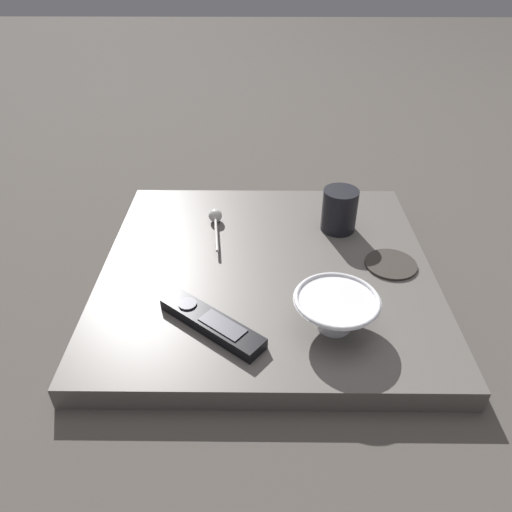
# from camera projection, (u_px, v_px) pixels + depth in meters

# --- Properties ---
(ground_plane) EXTENTS (6.00, 6.00, 0.00)m
(ground_plane) POSITION_uv_depth(u_px,v_px,m) (266.00, 281.00, 0.95)
(ground_plane) COLOR #47423D
(table) EXTENTS (0.61, 0.63, 0.04)m
(table) POSITION_uv_depth(u_px,v_px,m) (267.00, 273.00, 0.94)
(table) COLOR #5B5651
(table) RESTS_ON ground
(cereal_bowl) EXTENTS (0.14, 0.14, 0.06)m
(cereal_bowl) POSITION_uv_depth(u_px,v_px,m) (336.00, 310.00, 0.77)
(cereal_bowl) COLOR silver
(cereal_bowl) RESTS_ON table
(coffee_mug) EXTENTS (0.07, 0.07, 0.09)m
(coffee_mug) POSITION_uv_depth(u_px,v_px,m) (339.00, 210.00, 1.01)
(coffee_mug) COLOR black
(coffee_mug) RESTS_ON table
(teaspoon) EXTENTS (0.15, 0.03, 0.03)m
(teaspoon) POSITION_uv_depth(u_px,v_px,m) (215.00, 218.00, 1.04)
(teaspoon) COLOR silver
(teaspoon) RESTS_ON table
(tv_remote_near) EXTENTS (0.16, 0.18, 0.02)m
(tv_remote_near) POSITION_uv_depth(u_px,v_px,m) (211.00, 323.00, 0.78)
(tv_remote_near) COLOR black
(tv_remote_near) RESTS_ON table
(drink_coaster) EXTENTS (0.10, 0.10, 0.01)m
(drink_coaster) POSITION_uv_depth(u_px,v_px,m) (391.00, 265.00, 0.92)
(drink_coaster) COLOR #332D28
(drink_coaster) RESTS_ON table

